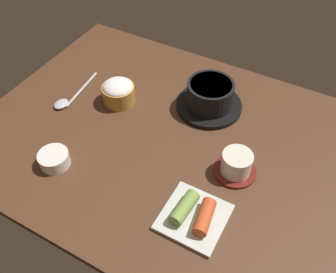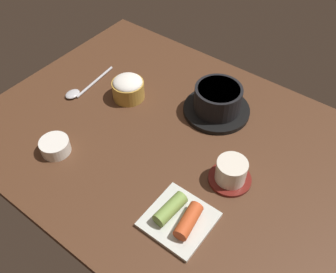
{
  "view_description": "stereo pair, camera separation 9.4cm",
  "coord_description": "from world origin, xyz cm",
  "px_view_note": "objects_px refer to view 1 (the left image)",
  "views": [
    {
      "loc": [
        32.87,
        -58.04,
        74.45
      ],
      "look_at": [
        2.0,
        -2.0,
        5.0
      ],
      "focal_mm": 39.42,
      "sensor_mm": 36.0,
      "label": 1
    },
    {
      "loc": [
        40.77,
        -52.89,
        74.45
      ],
      "look_at": [
        2.0,
        -2.0,
        5.0
      ],
      "focal_mm": 39.42,
      "sensor_mm": 36.0,
      "label": 2
    }
  ],
  "objects_px": {
    "stone_pot": "(210,97)",
    "tea_cup_with_saucer": "(236,165)",
    "side_bowl_near": "(54,159)",
    "kimchi_plate": "(194,215)",
    "rice_bowl": "(118,92)",
    "spoon": "(68,99)"
  },
  "relations": [
    {
      "from": "stone_pot",
      "to": "tea_cup_with_saucer",
      "type": "distance_m",
      "value": 0.24
    },
    {
      "from": "stone_pot",
      "to": "side_bowl_near",
      "type": "height_order",
      "value": "stone_pot"
    },
    {
      "from": "stone_pot",
      "to": "tea_cup_with_saucer",
      "type": "height_order",
      "value": "stone_pot"
    },
    {
      "from": "side_bowl_near",
      "to": "kimchi_plate",
      "type": "bearing_deg",
      "value": 4.26
    },
    {
      "from": "rice_bowl",
      "to": "side_bowl_near",
      "type": "relative_size",
      "value": 1.23
    },
    {
      "from": "rice_bowl",
      "to": "side_bowl_near",
      "type": "distance_m",
      "value": 0.27
    },
    {
      "from": "tea_cup_with_saucer",
      "to": "side_bowl_near",
      "type": "distance_m",
      "value": 0.45
    },
    {
      "from": "tea_cup_with_saucer",
      "to": "spoon",
      "type": "xyz_separation_m",
      "value": [
        -0.53,
        0.01,
        -0.02
      ]
    },
    {
      "from": "rice_bowl",
      "to": "tea_cup_with_saucer",
      "type": "distance_m",
      "value": 0.4
    },
    {
      "from": "stone_pot",
      "to": "side_bowl_near",
      "type": "xyz_separation_m",
      "value": [
        -0.25,
        -0.37,
        -0.02
      ]
    },
    {
      "from": "kimchi_plate",
      "to": "rice_bowl",
      "type": "bearing_deg",
      "value": 146.01
    },
    {
      "from": "stone_pot",
      "to": "tea_cup_with_saucer",
      "type": "bearing_deg",
      "value": -50.05
    },
    {
      "from": "stone_pot",
      "to": "kimchi_plate",
      "type": "height_order",
      "value": "stone_pot"
    },
    {
      "from": "kimchi_plate",
      "to": "spoon",
      "type": "bearing_deg",
      "value": 160.56
    },
    {
      "from": "rice_bowl",
      "to": "kimchi_plate",
      "type": "bearing_deg",
      "value": -33.99
    },
    {
      "from": "spoon",
      "to": "stone_pot",
      "type": "bearing_deg",
      "value": 24.81
    },
    {
      "from": "tea_cup_with_saucer",
      "to": "spoon",
      "type": "bearing_deg",
      "value": 178.8
    },
    {
      "from": "tea_cup_with_saucer",
      "to": "side_bowl_near",
      "type": "bearing_deg",
      "value": -154.57
    },
    {
      "from": "tea_cup_with_saucer",
      "to": "kimchi_plate",
      "type": "relative_size",
      "value": 0.75
    },
    {
      "from": "kimchi_plate",
      "to": "spoon",
      "type": "relative_size",
      "value": 0.72
    },
    {
      "from": "kimchi_plate",
      "to": "stone_pot",
      "type": "bearing_deg",
      "value": 109.42
    },
    {
      "from": "stone_pot",
      "to": "side_bowl_near",
      "type": "distance_m",
      "value": 0.45
    }
  ]
}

